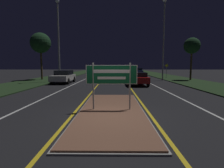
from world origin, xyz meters
TOP-DOWN VIEW (x-y plane):
  - ground_plane at (0.00, 0.00)m, footprint 160.00×160.00m
  - median_island at (0.00, 0.58)m, footprint 2.79×7.64m
  - verge_left at (-9.50, 20.00)m, footprint 5.00×100.00m
  - verge_right at (9.50, 20.00)m, footprint 5.00×100.00m
  - centre_line_yellow_left at (-1.58, 25.00)m, footprint 0.12×70.00m
  - centre_line_yellow_right at (1.58, 25.00)m, footprint 0.12×70.00m
  - lane_line_white_left at (-4.20, 25.00)m, footprint 0.12×70.00m
  - lane_line_white_right at (4.20, 25.00)m, footprint 0.12×70.00m
  - edge_line_white_left at (-7.20, 25.00)m, footprint 0.10×70.00m
  - edge_line_white_right at (7.20, 25.00)m, footprint 0.10×70.00m
  - highway_sign at (0.00, 0.58)m, footprint 2.20×0.07m
  - streetlight_left_near at (-6.47, 14.08)m, footprint 0.45×0.45m
  - streetlight_right_near at (6.67, 16.77)m, footprint 0.51×0.51m
  - car_receding_0 at (2.50, 11.03)m, footprint 1.92×4.61m
  - car_receding_1 at (2.61, 22.46)m, footprint 1.97×4.64m
  - car_receding_2 at (5.83, 34.71)m, footprint 2.00×4.11m
  - car_approaching_0 at (-5.69, 13.04)m, footprint 1.98×4.54m
  - car_approaching_1 at (-2.75, 24.43)m, footprint 2.02×4.55m
  - car_approaching_2 at (-2.70, 38.57)m, footprint 1.84×4.33m
  - warning_sign at (8.39, 20.80)m, footprint 0.60×0.06m
  - roadside_palm_left at (-9.88, 17.10)m, footprint 2.72×2.72m
  - roadside_palm_right at (10.41, 16.67)m, footprint 2.11×2.11m

SIDE VIEW (x-z plane):
  - ground_plane at x=0.00m, z-range 0.00..0.00m
  - centre_line_yellow_left at x=-1.58m, z-range 0.00..0.01m
  - centre_line_yellow_right at x=1.58m, z-range 0.00..0.01m
  - lane_line_white_left at x=-4.20m, z-range 0.00..0.01m
  - lane_line_white_right at x=4.20m, z-range 0.00..0.01m
  - edge_line_white_left at x=-7.20m, z-range 0.00..0.01m
  - edge_line_white_right at x=7.20m, z-range 0.00..0.01m
  - verge_left at x=-9.50m, z-range 0.00..0.08m
  - verge_right at x=9.50m, z-range 0.00..0.08m
  - median_island at x=0.00m, z-range -0.01..0.09m
  - car_receding_0 at x=2.50m, z-range 0.06..1.38m
  - car_receding_2 at x=5.83m, z-range 0.04..1.43m
  - car_receding_1 at x=2.61m, z-range 0.07..1.41m
  - car_approaching_2 at x=-2.70m, z-range 0.03..1.48m
  - car_approaching_0 at x=-5.69m, z-range 0.04..1.49m
  - car_approaching_1 at x=-2.75m, z-range 0.06..1.56m
  - warning_sign at x=8.39m, z-range 0.31..2.52m
  - highway_sign at x=0.00m, z-range 0.52..2.54m
  - roadside_palm_right at x=10.41m, z-range 1.76..7.35m
  - roadside_palm_left at x=-9.88m, z-range 1.86..8.20m
  - streetlight_left_near at x=-6.47m, z-range 0.95..10.62m
  - streetlight_right_near at x=6.67m, z-range 1.33..12.03m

